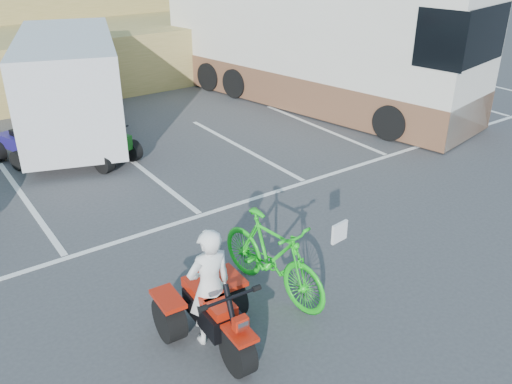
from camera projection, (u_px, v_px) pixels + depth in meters
ground at (274, 272)px, 9.02m from camera, size 100.00×100.00×0.00m
parking_stripes at (198, 176)px, 12.45m from camera, size 28.00×5.16×0.01m
grass_embankment at (20, 41)px, 19.76m from camera, size 40.00×8.50×3.10m
red_trike_atv at (217, 344)px, 7.46m from camera, size 1.36×1.75×1.10m
rider at (210, 287)px, 7.19m from camera, size 0.66×0.45×1.74m
green_dirt_bike at (272, 256)px, 8.24m from camera, size 0.87×2.25×1.32m
cargo_trailer at (70, 84)px, 14.18m from camera, size 4.03×6.22×2.70m
rv_motorhome at (312, 50)px, 17.04m from camera, size 4.80×11.02×3.85m
quad_atv_blue at (25, 160)px, 13.35m from camera, size 1.34×1.56×0.87m
quad_atv_green at (106, 162)px, 13.24m from camera, size 1.55×1.77×0.97m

